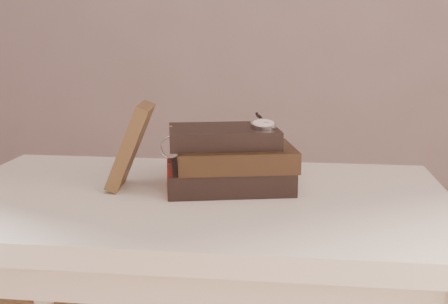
# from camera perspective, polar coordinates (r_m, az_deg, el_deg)

# --- Properties ---
(table) EXTENTS (1.00, 0.60, 0.75)m
(table) POSITION_cam_1_polar(r_m,az_deg,el_deg) (1.17, -2.92, -8.50)
(table) COLOR silver
(table) RESTS_ON ground
(book_stack) EXTENTS (0.28, 0.22, 0.12)m
(book_stack) POSITION_cam_1_polar(r_m,az_deg,el_deg) (1.16, 0.56, -0.83)
(book_stack) COLOR black
(book_stack) RESTS_ON table
(journal) EXTENTS (0.10, 0.12, 0.17)m
(journal) POSITION_cam_1_polar(r_m,az_deg,el_deg) (1.18, -9.26, 0.64)
(journal) COLOR #3C2817
(journal) RESTS_ON table
(pocket_watch) EXTENTS (0.06, 0.16, 0.02)m
(pocket_watch) POSITION_cam_1_polar(r_m,az_deg,el_deg) (1.15, 3.90, 2.79)
(pocket_watch) COLOR silver
(pocket_watch) RESTS_ON book_stack
(eyeglasses) EXTENTS (0.13, 0.14, 0.05)m
(eyeglasses) POSITION_cam_1_polar(r_m,az_deg,el_deg) (1.23, -3.99, 0.53)
(eyeglasses) COLOR silver
(eyeglasses) RESTS_ON book_stack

